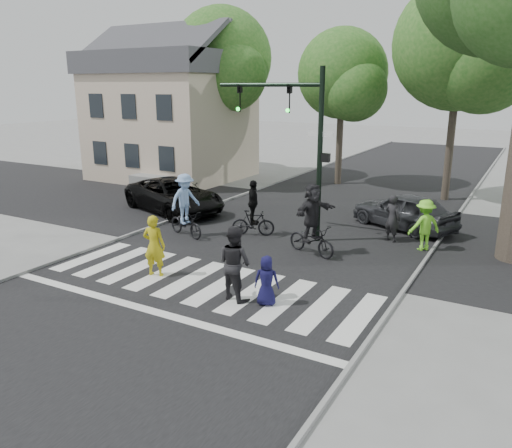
# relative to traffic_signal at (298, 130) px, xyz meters

# --- Properties ---
(ground) EXTENTS (120.00, 120.00, 0.00)m
(ground) POSITION_rel_traffic_signal_xyz_m (-0.35, -6.20, -3.90)
(ground) COLOR gray
(ground) RESTS_ON ground
(road_stem) EXTENTS (10.00, 70.00, 0.01)m
(road_stem) POSITION_rel_traffic_signal_xyz_m (-0.35, -1.20, -3.90)
(road_stem) COLOR black
(road_stem) RESTS_ON ground
(road_cross) EXTENTS (70.00, 10.00, 0.01)m
(road_cross) POSITION_rel_traffic_signal_xyz_m (-0.35, 1.80, -3.89)
(road_cross) COLOR black
(road_cross) RESTS_ON ground
(curb_left) EXTENTS (0.10, 70.00, 0.10)m
(curb_left) POSITION_rel_traffic_signal_xyz_m (-5.40, -1.20, -3.85)
(curb_left) COLOR gray
(curb_left) RESTS_ON ground
(curb_right) EXTENTS (0.10, 70.00, 0.10)m
(curb_right) POSITION_rel_traffic_signal_xyz_m (4.70, -1.20, -3.85)
(curb_right) COLOR gray
(curb_right) RESTS_ON ground
(crosswalk) EXTENTS (10.00, 3.85, 0.01)m
(crosswalk) POSITION_rel_traffic_signal_xyz_m (-0.35, -5.54, -3.89)
(crosswalk) COLOR silver
(crosswalk) RESTS_ON ground
(traffic_signal) EXTENTS (4.45, 0.29, 6.00)m
(traffic_signal) POSITION_rel_traffic_signal_xyz_m (0.00, 0.00, 0.00)
(traffic_signal) COLOR black
(traffic_signal) RESTS_ON ground
(bg_tree_0) EXTENTS (5.46, 5.20, 8.97)m
(bg_tree_0) POSITION_rel_traffic_signal_xyz_m (-14.09, 9.80, 2.24)
(bg_tree_0) COLOR brown
(bg_tree_0) RESTS_ON ground
(bg_tree_1) EXTENTS (6.09, 5.80, 9.80)m
(bg_tree_1) POSITION_rel_traffic_signal_xyz_m (-9.06, 9.28, 2.75)
(bg_tree_1) COLOR brown
(bg_tree_1) RESTS_ON ground
(bg_tree_2) EXTENTS (5.04, 4.80, 8.40)m
(bg_tree_2) POSITION_rel_traffic_signal_xyz_m (-2.11, 10.42, 1.88)
(bg_tree_2) COLOR brown
(bg_tree_2) RESTS_ON ground
(bg_tree_3) EXTENTS (6.30, 6.00, 10.20)m
(bg_tree_3) POSITION_rel_traffic_signal_xyz_m (3.95, 9.07, 3.04)
(bg_tree_3) COLOR brown
(bg_tree_3) RESTS_ON ground
(house) EXTENTS (8.40, 8.10, 8.82)m
(house) POSITION_rel_traffic_signal_xyz_m (-11.85, 7.78, -0.10)
(house) COLOR #C4B497
(house) RESTS_ON ground
(pedestrian_woman) EXTENTS (0.75, 0.59, 1.82)m
(pedestrian_woman) POSITION_rel_traffic_signal_xyz_m (-1.95, -5.47, -2.99)
(pedestrian_woman) COLOR gold
(pedestrian_woman) RESTS_ON ground
(pedestrian_child) EXTENTS (0.74, 0.61, 1.30)m
(pedestrian_child) POSITION_rel_traffic_signal_xyz_m (1.84, -5.66, -3.25)
(pedestrian_child) COLOR #11103B
(pedestrian_child) RESTS_ON ground
(pedestrian_adult) EXTENTS (1.10, 0.95, 1.96)m
(pedestrian_adult) POSITION_rel_traffic_signal_xyz_m (0.95, -5.72, -2.92)
(pedestrian_adult) COLOR black
(pedestrian_adult) RESTS_ON ground
(cyclist_left) EXTENTS (1.94, 1.34, 2.32)m
(cyclist_left) POSITION_rel_traffic_signal_xyz_m (-3.58, -1.85, -2.89)
(cyclist_left) COLOR black
(cyclist_left) RESTS_ON ground
(cyclist_mid) EXTENTS (1.64, 1.04, 2.07)m
(cyclist_mid) POSITION_rel_traffic_signal_xyz_m (-1.49, -0.54, -3.05)
(cyclist_mid) COLOR black
(cyclist_mid) RESTS_ON ground
(cyclist_right) EXTENTS (1.99, 1.84, 2.39)m
(cyclist_right) POSITION_rel_traffic_signal_xyz_m (1.26, -1.47, -2.84)
(cyclist_right) COLOR black
(cyclist_right) RESTS_ON ground
(car_suv) EXTENTS (5.74, 4.00, 1.45)m
(car_suv) POSITION_rel_traffic_signal_xyz_m (-6.31, 0.90, -3.17)
(car_suv) COLOR black
(car_suv) RESTS_ON ground
(car_grey) EXTENTS (4.51, 3.24, 1.43)m
(car_grey) POSITION_rel_traffic_signal_xyz_m (3.14, 3.15, -3.19)
(car_grey) COLOR #34363A
(car_grey) RESTS_ON ground
(bystander_hivis) EXTENTS (1.27, 1.24, 1.74)m
(bystander_hivis) POSITION_rel_traffic_signal_xyz_m (4.36, 0.80, -3.03)
(bystander_hivis) COLOR #7EED30
(bystander_hivis) RESTS_ON ground
(bystander_dark) EXTENTS (0.73, 0.62, 1.70)m
(bystander_dark) POSITION_rel_traffic_signal_xyz_m (3.17, 1.24, -3.05)
(bystander_dark) COLOR black
(bystander_dark) RESTS_ON ground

